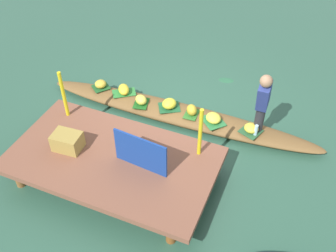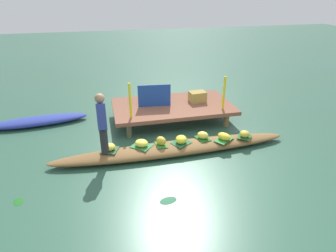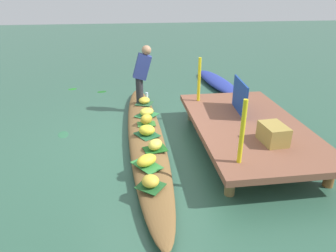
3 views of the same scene
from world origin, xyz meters
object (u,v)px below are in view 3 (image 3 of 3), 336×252
at_px(vendor_boat, 146,136).
at_px(banana_bunch_5, 146,119).
at_px(banana_bunch_1, 155,145).
at_px(banana_bunch_6, 150,181).
at_px(banana_bunch_4, 147,160).
at_px(banana_bunch_0, 147,130).
at_px(banana_bunch_3, 147,112).
at_px(water_bottle, 147,97).
at_px(vendor_person, 142,71).
at_px(produce_crate, 273,134).
at_px(market_banner, 240,97).
at_px(moored_boat, 217,82).
at_px(banana_bunch_2, 144,100).

xyz_separation_m(vendor_boat, banana_bunch_5, (-0.27, 0.04, 0.21)).
distance_m(banana_bunch_1, banana_bunch_6, 0.97).
xyz_separation_m(vendor_boat, banana_bunch_4, (1.17, -0.06, 0.19)).
bearing_deg(banana_bunch_6, banana_bunch_0, 177.76).
xyz_separation_m(banana_bunch_5, banana_bunch_6, (1.95, -0.08, -0.02)).
distance_m(banana_bunch_3, water_bottle, 0.78).
bearing_deg(vendor_boat, banana_bunch_4, -3.59).
relative_size(banana_bunch_0, banana_bunch_1, 1.09).
bearing_deg(banana_bunch_4, water_bottle, 175.88).
height_order(banana_bunch_4, banana_bunch_5, banana_bunch_5).
xyz_separation_m(banana_bunch_1, banana_bunch_6, (0.96, -0.15, -0.01)).
height_order(vendor_person, produce_crate, vendor_person).
xyz_separation_m(banana_bunch_1, water_bottle, (-2.19, 0.02, 0.02)).
relative_size(banana_bunch_5, market_banner, 0.28).
distance_m(banana_bunch_0, banana_bunch_5, 0.45).
distance_m(moored_boat, banana_bunch_3, 3.30).
distance_m(vendor_person, market_banner, 2.20).
xyz_separation_m(banana_bunch_4, vendor_person, (-2.64, 0.10, 0.62)).
bearing_deg(banana_bunch_5, moored_boat, 142.51).
relative_size(banana_bunch_3, water_bottle, 1.33).
height_order(banana_bunch_4, banana_bunch_6, banana_bunch_4).
bearing_deg(market_banner, banana_bunch_2, -122.74).
bearing_deg(banana_bunch_4, banana_bunch_5, 176.24).
bearing_deg(banana_bunch_2, banana_bunch_1, 1.10).
bearing_deg(banana_bunch_2, vendor_person, -167.84).
relative_size(moored_boat, banana_bunch_4, 8.01).
distance_m(banana_bunch_3, produce_crate, 2.55).
height_order(banana_bunch_4, vendor_person, vendor_person).
bearing_deg(water_bottle, banana_bunch_3, -4.42).
distance_m(banana_bunch_4, water_bottle, 2.64).
bearing_deg(banana_bunch_2, banana_bunch_3, 0.41).
xyz_separation_m(banana_bunch_4, banana_bunch_5, (-1.44, 0.09, 0.02)).
height_order(water_bottle, produce_crate, produce_crate).
xyz_separation_m(moored_boat, vendor_person, (1.69, -2.21, 0.82)).
bearing_deg(vendor_boat, banana_bunch_2, 176.34).
relative_size(banana_bunch_2, market_banner, 0.29).
height_order(vendor_boat, produce_crate, produce_crate).
relative_size(banana_bunch_1, banana_bunch_4, 0.80).
xyz_separation_m(banana_bunch_6, water_bottle, (-3.15, 0.18, 0.03)).
bearing_deg(vendor_boat, banana_bunch_1, 7.84).
relative_size(banana_bunch_1, water_bottle, 1.17).
relative_size(banana_bunch_3, vendor_person, 0.23).
distance_m(banana_bunch_1, vendor_person, 2.28).
bearing_deg(market_banner, banana_bunch_3, -105.06).
distance_m(banana_bunch_0, banana_bunch_6, 1.50).
xyz_separation_m(banana_bunch_0, banana_bunch_3, (-0.88, 0.06, -0.01)).
xyz_separation_m(banana_bunch_1, banana_bunch_2, (-2.10, -0.04, -0.01)).
bearing_deg(banana_bunch_3, banana_bunch_2, -179.59).
bearing_deg(produce_crate, banana_bunch_4, -89.32).
distance_m(banana_bunch_6, produce_crate, 1.96).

